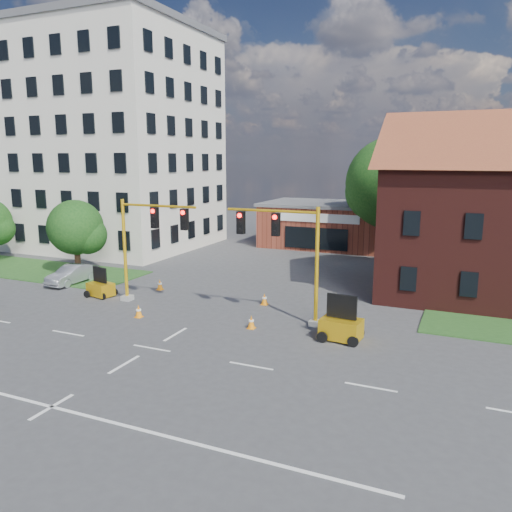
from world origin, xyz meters
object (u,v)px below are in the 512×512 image
at_px(signal_mast_east, 287,250).
at_px(trailer_west, 101,288).
at_px(pickup_white, 416,279).
at_px(signal_mast_west, 147,239).
at_px(trailer_east, 341,327).

xyz_separation_m(signal_mast_east, trailer_west, (-12.41, 0.03, -3.35)).
bearing_deg(pickup_white, signal_mast_west, 147.91).
relative_size(signal_mast_east, trailer_west, 3.43).
height_order(signal_mast_east, pickup_white, signal_mast_east).
bearing_deg(trailer_west, signal_mast_east, 12.67).
height_order(signal_mast_west, pickup_white, signal_mast_west).
relative_size(signal_mast_east, pickup_white, 1.29).
bearing_deg(signal_mast_west, pickup_white, 34.90).
bearing_deg(trailer_west, trailer_east, 7.27).
relative_size(signal_mast_west, signal_mast_east, 1.00).
relative_size(signal_mast_west, trailer_west, 3.43).
xyz_separation_m(trailer_west, trailer_east, (15.77, -1.54, 0.11)).
relative_size(trailer_west, pickup_white, 0.38).
bearing_deg(pickup_white, trailer_west, 141.95).
height_order(trailer_west, pickup_white, trailer_west).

